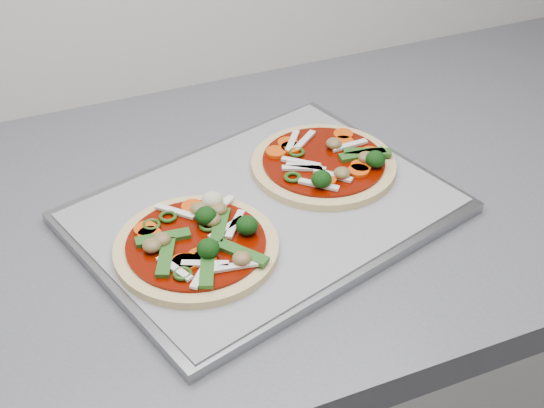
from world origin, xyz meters
name	(u,v)px	position (x,y,z in m)	size (l,w,h in m)	color
baking_tray	(265,212)	(-0.61, 1.26, 0.91)	(0.41, 0.30, 0.01)	gray
parchment	(265,207)	(-0.61, 1.26, 0.91)	(0.39, 0.28, 0.00)	#97979C
pizza_left	(198,243)	(-0.70, 1.22, 0.92)	(0.23, 0.23, 0.03)	#EFC484
pizza_right	(326,163)	(-0.51, 1.31, 0.92)	(0.22, 0.22, 0.03)	#EFC484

